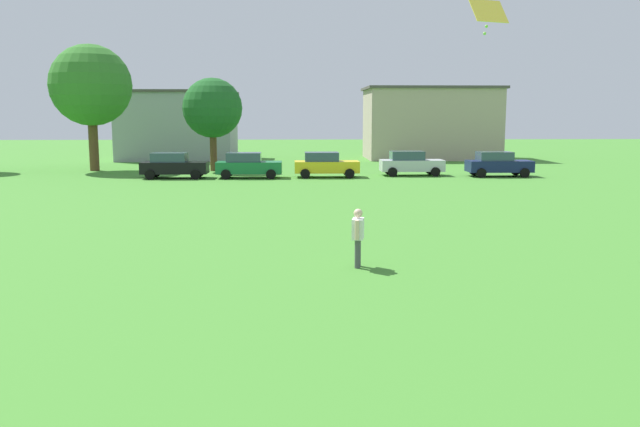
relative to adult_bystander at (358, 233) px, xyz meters
The scene contains 12 objects.
ground_plane 14.82m from the adult_bystander, 100.95° to the left, with size 160.00×160.00×0.00m, color #42842D.
adult_bystander is the anchor object (origin of this frame).
kite 8.51m from the adult_bystander, 38.74° to the left, with size 1.31×0.91×1.12m.
parked_car_black_0 27.75m from the adult_bystander, 110.36° to the left, with size 4.30×2.02×1.68m.
parked_car_green_1 26.46m from the adult_bystander, 100.40° to the left, with size 4.30×2.02×1.68m.
parked_car_yellow_2 26.35m from the adult_bystander, 89.17° to the left, with size 4.30×2.02×1.68m.
parked_car_silver_3 28.10m from the adult_bystander, 77.04° to the left, with size 4.30×2.02×1.68m.
parked_car_navy_4 29.08m from the adult_bystander, 65.41° to the left, with size 4.30×2.02×1.68m.
tree_center 36.69m from the adult_bystander, 117.31° to the left, with size 5.96×5.96×9.29m.
tree_far_right 32.86m from the adult_bystander, 103.66° to the left, with size 4.40×4.40×6.85m.
house_left 46.74m from the adult_bystander, 105.51° to the left, with size 10.69×8.36×6.35m.
house_right 46.44m from the adult_bystander, 75.95° to the left, with size 12.54×7.86×6.73m.
Camera 1 is at (1.07, -2.13, 4.14)m, focal length 36.95 mm.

